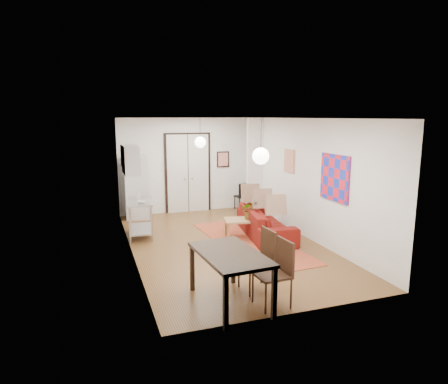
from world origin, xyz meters
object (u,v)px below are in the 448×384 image
object	(u,v)px
fridge	(137,187)
dining_chair_near	(254,254)
sofa	(265,222)
dining_chair_far	(269,266)
kitchen_counter	(140,213)
dining_table	(230,258)
coffee_table	(246,221)
black_side_chair	(241,193)

from	to	relation	value
fridge	dining_chair_near	size ratio (longest dim) A/B	1.75
sofa	dining_chair_far	distance (m)	3.66
kitchen_counter	fridge	xyz separation A→B (m)	(0.16, 1.85, 0.34)
dining_chair_near	dining_chair_far	xyz separation A→B (m)	(0.00, -0.62, 0.00)
dining_chair_near	dining_table	bearing A→B (deg)	-57.12
coffee_table	black_side_chair	bearing A→B (deg)	70.96
kitchen_counter	fridge	bearing A→B (deg)	92.03
coffee_table	dining_chair_near	size ratio (longest dim) A/B	1.07
fridge	dining_chair_far	distance (m)	6.34
coffee_table	dining_chair_near	distance (m)	2.95
dining_chair_near	black_side_chair	world-z (taller)	dining_chair_near
sofa	kitchen_counter	size ratio (longest dim) A/B	1.92
sofa	coffee_table	bearing A→B (deg)	91.34
sofa	dining_chair_far	xyz separation A→B (m)	(-1.48, -3.34, 0.27)
dining_chair_far	black_side_chair	world-z (taller)	dining_chair_far
sofa	dining_chair_near	world-z (taller)	dining_chair_near
fridge	dining_table	size ratio (longest dim) A/B	1.15
fridge	black_side_chair	xyz separation A→B (m)	(3.27, 0.08, -0.41)
dining_table	black_side_chair	distance (m)	6.63
kitchen_counter	black_side_chair	xyz separation A→B (m)	(3.43, 1.94, -0.07)
coffee_table	kitchen_counter	bearing A→B (deg)	158.80
coffee_table	kitchen_counter	xyz separation A→B (m)	(-2.43, 0.94, 0.18)
sofa	dining_chair_far	size ratio (longest dim) A/B	2.25
kitchen_counter	dining_table	xyz separation A→B (m)	(0.86, -4.18, 0.18)
coffee_table	dining_chair_near	world-z (taller)	dining_chair_near
fridge	dining_chair_near	distance (m)	5.73
dining_chair_near	fridge	bearing A→B (deg)	-171.31
sofa	kitchen_counter	xyz separation A→B (m)	(-2.94, 1.00, 0.23)
sofa	black_side_chair	distance (m)	2.98
dining_table	kitchen_counter	bearing A→B (deg)	101.63
black_side_chair	dining_table	bearing A→B (deg)	60.95
black_side_chair	dining_chair_near	bearing A→B (deg)	64.55
dining_table	dining_chair_near	xyz separation A→B (m)	(0.60, 0.46, -0.14)
coffee_table	dining_chair_far	size ratio (longest dim) A/B	1.07
kitchen_counter	fridge	distance (m)	1.89
kitchen_counter	dining_chair_near	xyz separation A→B (m)	(1.46, -3.72, 0.04)
coffee_table	black_side_chair	distance (m)	3.05
coffee_table	fridge	world-z (taller)	fridge
kitchen_counter	dining_chair_far	distance (m)	4.58
sofa	black_side_chair	world-z (taller)	black_side_chair
fridge	dining_table	world-z (taller)	fridge
coffee_table	fridge	distance (m)	3.64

